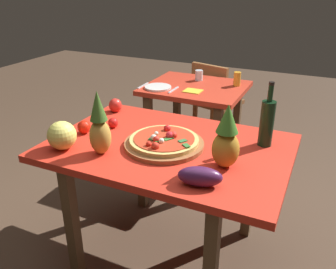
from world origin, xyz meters
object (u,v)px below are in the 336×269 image
object	(u,v)px
pizza_board	(164,144)
melon	(62,135)
pineapple_left	(226,140)
pizza	(164,140)
tomato_near_board	(113,123)
napkin_folded	(193,91)
bell_pepper	(115,105)
eggplant	(200,176)
dinner_plate	(158,87)
knife_utensil	(173,90)
fork_utensil	(143,86)
background_table	(195,102)
tomato_at_corner	(84,127)
dining_chair	(214,99)
display_table	(169,159)
drinking_glass_juice	(237,79)
pineapple_right	(99,126)
wine_bottle	(267,122)
drinking_glass_water	(199,75)

from	to	relation	value
pizza_board	melon	distance (m)	0.55
pizza_board	pineapple_left	world-z (taller)	pineapple_left
melon	pizza	bearing A→B (deg)	27.59
tomato_near_board	napkin_folded	world-z (taller)	tomato_near_board
bell_pepper	eggplant	xyz separation A→B (m)	(0.85, -0.63, 0.00)
pineapple_left	dinner_plate	world-z (taller)	pineapple_left
knife_utensil	napkin_folded	size ratio (longest dim) A/B	1.29
pizza	fork_utensil	world-z (taller)	pizza
background_table	tomato_at_corner	size ratio (longest dim) A/B	10.57
pizza	melon	world-z (taller)	melon
tomato_at_corner	napkin_folded	size ratio (longest dim) A/B	0.55
background_table	dining_chair	distance (m)	0.60
display_table	tomato_at_corner	distance (m)	0.54
background_table	drinking_glass_juice	world-z (taller)	drinking_glass_juice
pizza_board	napkin_folded	distance (m)	1.02
pizza	display_table	bearing A→B (deg)	70.83
pizza_board	display_table	bearing A→B (deg)	69.02
pineapple_left	drinking_glass_juice	xyz separation A→B (m)	(-0.30, 1.37, -0.08)
display_table	pineapple_right	size ratio (longest dim) A/B	3.83
background_table	pineapple_left	bearing A→B (deg)	-63.27
pizza	tomato_near_board	bearing A→B (deg)	165.07
knife_utensil	melon	bearing A→B (deg)	-94.50
wine_bottle	bell_pepper	bearing A→B (deg)	174.76
wine_bottle	drinking_glass_water	distance (m)	1.33
melon	tomato_at_corner	xyz separation A→B (m)	(-0.02, 0.21, -0.04)
wine_bottle	tomato_at_corner	bearing A→B (deg)	-163.83
bell_pepper	dining_chair	bearing A→B (deg)	79.06
drinking_glass_water	fork_utensil	distance (m)	0.52
fork_utensil	knife_utensil	size ratio (longest dim) A/B	1.00
bell_pepper	napkin_folded	bearing A→B (deg)	64.32
drinking_glass_water	fork_utensil	size ratio (longest dim) A/B	0.50
tomato_near_board	display_table	bearing A→B (deg)	-10.12
pineapple_left	drinking_glass_juice	bearing A→B (deg)	102.49
pizza_board	knife_utensil	xyz separation A→B (m)	(-0.37, 0.95, -0.01)
tomato_near_board	drinking_glass_juice	size ratio (longest dim) A/B	0.53
background_table	display_table	bearing A→B (deg)	-76.66
pineapple_left	napkin_folded	bearing A→B (deg)	118.56
tomato_near_board	knife_utensil	bearing A→B (deg)	88.38
background_table	napkin_folded	xyz separation A→B (m)	(0.03, -0.15, 0.15)
pizza	knife_utensil	xyz separation A→B (m)	(-0.37, 0.95, -0.04)
bell_pepper	eggplant	distance (m)	1.05
drinking_glass_juice	eggplant	bearing A→B (deg)	-80.89
drinking_glass_juice	drinking_glass_water	bearing A→B (deg)	176.34
dining_chair	tomato_near_board	xyz separation A→B (m)	(-0.13, -1.62, 0.33)
eggplant	tomato_near_board	bearing A→B (deg)	151.11
eggplant	knife_utensil	size ratio (longest dim) A/B	1.11
pizza	pineapple_right	world-z (taller)	pineapple_right
dinner_plate	fork_utensil	distance (m)	0.14
background_table	wine_bottle	xyz separation A→B (m)	(0.75, -0.90, 0.28)
wine_bottle	pineapple_left	distance (m)	0.35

